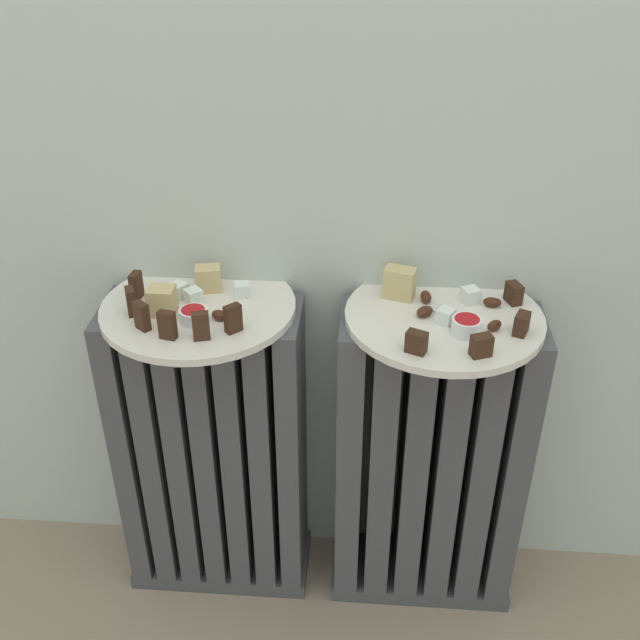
# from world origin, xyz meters

# --- Properties ---
(radiator_left) EXTENTS (0.33, 0.14, 0.58)m
(radiator_left) POSITION_xyz_m (-0.19, 0.28, 0.29)
(radiator_left) COLOR #47474C
(radiator_left) RESTS_ON ground_plane
(radiator_right) EXTENTS (0.33, 0.14, 0.58)m
(radiator_right) POSITION_xyz_m (0.19, 0.28, 0.29)
(radiator_right) COLOR #47474C
(radiator_right) RESTS_ON ground_plane
(plate_left) EXTENTS (0.30, 0.30, 0.01)m
(plate_left) POSITION_xyz_m (-0.19, 0.28, 0.59)
(plate_left) COLOR silver
(plate_left) RESTS_ON radiator_left
(plate_right) EXTENTS (0.30, 0.30, 0.01)m
(plate_right) POSITION_xyz_m (0.19, 0.28, 0.59)
(plate_right) COLOR silver
(plate_right) RESTS_ON radiator_right
(dark_cake_slice_left_0) EXTENTS (0.02, 0.03, 0.04)m
(dark_cake_slice_left_0) POSITION_xyz_m (-0.29, 0.29, 0.62)
(dark_cake_slice_left_0) COLOR #382114
(dark_cake_slice_left_0) RESTS_ON plate_left
(dark_cake_slice_left_1) EXTENTS (0.02, 0.03, 0.04)m
(dark_cake_slice_left_1) POSITION_xyz_m (-0.28, 0.24, 0.62)
(dark_cake_slice_left_1) COLOR #382114
(dark_cake_slice_left_1) RESTS_ON plate_left
(dark_cake_slice_left_2) EXTENTS (0.03, 0.03, 0.04)m
(dark_cake_slice_left_2) POSITION_xyz_m (-0.25, 0.20, 0.62)
(dark_cake_slice_left_2) COLOR #382114
(dark_cake_slice_left_2) RESTS_ON plate_left
(dark_cake_slice_left_3) EXTENTS (0.03, 0.02, 0.04)m
(dark_cake_slice_left_3) POSITION_xyz_m (-0.21, 0.18, 0.62)
(dark_cake_slice_left_3) COLOR #382114
(dark_cake_slice_left_3) RESTS_ON plate_left
(dark_cake_slice_left_4) EXTENTS (0.03, 0.02, 0.04)m
(dark_cake_slice_left_4) POSITION_xyz_m (-0.16, 0.18, 0.62)
(dark_cake_slice_left_4) COLOR #382114
(dark_cake_slice_left_4) RESTS_ON plate_left
(dark_cake_slice_left_5) EXTENTS (0.03, 0.03, 0.04)m
(dark_cake_slice_left_5) POSITION_xyz_m (-0.12, 0.21, 0.62)
(dark_cake_slice_left_5) COLOR #382114
(dark_cake_slice_left_5) RESTS_ON plate_left
(marble_cake_slice_left_0) EXTENTS (0.04, 0.04, 0.04)m
(marble_cake_slice_left_0) POSITION_xyz_m (-0.18, 0.33, 0.61)
(marble_cake_slice_left_0) COLOR tan
(marble_cake_slice_left_0) RESTS_ON plate_left
(marble_cake_slice_left_1) EXTENTS (0.04, 0.03, 0.04)m
(marble_cake_slice_left_1) POSITION_xyz_m (-0.24, 0.25, 0.62)
(marble_cake_slice_left_1) COLOR tan
(marble_cake_slice_left_1) RESTS_ON plate_left
(turkish_delight_left_0) EXTENTS (0.03, 0.03, 0.02)m
(turkish_delight_left_0) POSITION_xyz_m (-0.20, 0.28, 0.61)
(turkish_delight_left_0) COLOR white
(turkish_delight_left_0) RESTS_ON plate_left
(turkish_delight_left_1) EXTENTS (0.03, 0.03, 0.02)m
(turkish_delight_left_1) POSITION_xyz_m (-0.22, 0.30, 0.61)
(turkish_delight_left_1) COLOR white
(turkish_delight_left_1) RESTS_ON plate_left
(turkish_delight_left_2) EXTENTS (0.03, 0.03, 0.02)m
(turkish_delight_left_2) POSITION_xyz_m (-0.13, 0.31, 0.61)
(turkish_delight_left_2) COLOR white
(turkish_delight_left_2) RESTS_ON plate_left
(medjool_date_left_0) EXTENTS (0.03, 0.03, 0.01)m
(medjool_date_left_0) POSITION_xyz_m (-0.15, 0.24, 0.60)
(medjool_date_left_0) COLOR #3D1E0F
(medjool_date_left_0) RESTS_ON plate_left
(medjool_date_left_1) EXTENTS (0.03, 0.03, 0.01)m
(medjool_date_left_1) POSITION_xyz_m (-0.20, 0.37, 0.60)
(medjool_date_left_1) COLOR #3D1E0F
(medjool_date_left_1) RESTS_ON plate_left
(jam_bowl_left) EXTENTS (0.04, 0.04, 0.02)m
(jam_bowl_left) POSITION_xyz_m (-0.18, 0.23, 0.61)
(jam_bowl_left) COLOR white
(jam_bowl_left) RESTS_ON plate_left
(dark_cake_slice_right_0) EXTENTS (0.03, 0.03, 0.03)m
(dark_cake_slice_right_0) POSITION_xyz_m (0.14, 0.17, 0.61)
(dark_cake_slice_right_0) COLOR #382114
(dark_cake_slice_right_0) RESTS_ON plate_right
(dark_cake_slice_right_1) EXTENTS (0.03, 0.03, 0.03)m
(dark_cake_slice_right_1) POSITION_xyz_m (0.23, 0.17, 0.61)
(dark_cake_slice_right_1) COLOR #382114
(dark_cake_slice_right_1) RESTS_ON plate_right
(dark_cake_slice_right_2) EXTENTS (0.03, 0.03, 0.03)m
(dark_cake_slice_right_2) POSITION_xyz_m (0.30, 0.23, 0.61)
(dark_cake_slice_right_2) COLOR #382114
(dark_cake_slice_right_2) RESTS_ON plate_right
(dark_cake_slice_right_3) EXTENTS (0.03, 0.03, 0.03)m
(dark_cake_slice_right_3) POSITION_xyz_m (0.30, 0.32, 0.61)
(dark_cake_slice_right_3) COLOR #382114
(dark_cake_slice_right_3) RESTS_ON plate_right
(marble_cake_slice_right_0) EXTENTS (0.05, 0.04, 0.05)m
(marble_cake_slice_right_0) POSITION_xyz_m (0.12, 0.33, 0.62)
(marble_cake_slice_right_0) COLOR tan
(marble_cake_slice_right_0) RESTS_ON plate_right
(turkish_delight_right_0) EXTENTS (0.03, 0.03, 0.02)m
(turkish_delight_right_0) POSITION_xyz_m (0.23, 0.32, 0.61)
(turkish_delight_right_0) COLOR white
(turkish_delight_right_0) RESTS_ON plate_right
(turkish_delight_right_1) EXTENTS (0.03, 0.03, 0.02)m
(turkish_delight_right_1) POSITION_xyz_m (0.19, 0.25, 0.61)
(turkish_delight_right_1) COLOR white
(turkish_delight_right_1) RESTS_ON plate_right
(medjool_date_right_0) EXTENTS (0.03, 0.02, 0.01)m
(medjool_date_right_0) POSITION_xyz_m (0.26, 0.31, 0.60)
(medjool_date_right_0) COLOR #3D1E0F
(medjool_date_right_0) RESTS_ON plate_right
(medjool_date_right_1) EXTENTS (0.03, 0.03, 0.01)m
(medjool_date_right_1) POSITION_xyz_m (0.16, 0.27, 0.60)
(medjool_date_right_1) COLOR #3D1E0F
(medjool_date_right_1) RESTS_ON plate_right
(medjool_date_right_2) EXTENTS (0.03, 0.03, 0.02)m
(medjool_date_right_2) POSITION_xyz_m (0.26, 0.24, 0.60)
(medjool_date_right_2) COLOR #3D1E0F
(medjool_date_right_2) RESTS_ON plate_right
(medjool_date_right_3) EXTENTS (0.02, 0.03, 0.02)m
(medjool_date_right_3) POSITION_xyz_m (0.16, 0.31, 0.60)
(medjool_date_right_3) COLOR #3D1E0F
(medjool_date_right_3) RESTS_ON plate_right
(jam_bowl_right) EXTENTS (0.04, 0.04, 0.03)m
(jam_bowl_right) POSITION_xyz_m (0.22, 0.23, 0.61)
(jam_bowl_right) COLOR white
(jam_bowl_right) RESTS_ON plate_right
(fork) EXTENTS (0.05, 0.09, 0.00)m
(fork) POSITION_xyz_m (0.19, 0.27, 0.60)
(fork) COLOR silver
(fork) RESTS_ON plate_right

